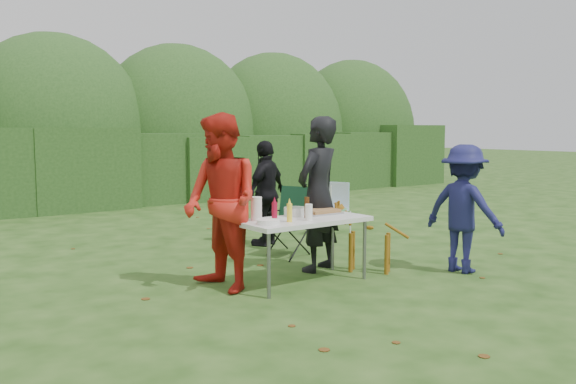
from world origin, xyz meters
TOP-DOWN VIEW (x-y plane):
  - ground at (0.00, 0.00)m, footprint 80.00×80.00m
  - hedge_row at (0.00, 8.00)m, footprint 22.00×1.40m
  - shrub_backdrop at (0.00, 9.60)m, footprint 20.00×2.60m
  - folding_table at (-0.11, 0.01)m, footprint 1.50×0.70m
  - person_cook at (0.42, 0.39)m, footprint 0.80×0.65m
  - person_red_jacket at (-1.01, 0.30)m, footprint 0.76×0.96m
  - person_black_puffy at (0.86, 2.12)m, footprint 1.00×0.72m
  - child at (1.79, -0.73)m, footprint 0.72×1.08m
  - dog at (0.87, -0.05)m, footprint 0.80×0.91m
  - camping_chair at (0.66, 1.32)m, footprint 0.77×0.77m
  - lawn_chair at (2.26, 2.25)m, footprint 0.67×0.67m
  - food_tray at (0.27, 0.16)m, footprint 0.45×0.30m
  - focaccia_bread at (0.27, 0.16)m, footprint 0.40×0.26m
  - mustard_bottle at (-0.40, -0.10)m, footprint 0.06×0.06m
  - ketchup_bottle at (-0.55, -0.04)m, footprint 0.06×0.06m
  - beer_bottle at (-0.07, 0.01)m, footprint 0.06×0.06m
  - paper_towel_roll at (-0.62, 0.21)m, footprint 0.12×0.12m
  - cup_stack at (-0.16, -0.14)m, footprint 0.08×0.08m
  - pasta_bowl at (-0.07, 0.23)m, footprint 0.26×0.26m
  - plate_stack at (-0.67, -0.09)m, footprint 0.24×0.24m

SIDE VIEW (x-z plane):
  - ground at x=0.00m, z-range 0.00..0.00m
  - dog at x=0.87m, z-range 0.00..0.83m
  - lawn_chair at x=2.26m, z-range 0.00..0.86m
  - camping_chair at x=0.66m, z-range 0.00..0.95m
  - folding_table at x=-0.11m, z-range 0.32..1.06m
  - food_tray at x=0.27m, z-range 0.74..0.76m
  - plate_stack at x=-0.67m, z-range 0.74..0.79m
  - child at x=1.79m, z-range 0.00..1.55m
  - focaccia_bread at x=0.27m, z-range 0.76..0.80m
  - person_black_puffy at x=0.86m, z-range 0.00..1.57m
  - pasta_bowl at x=-0.07m, z-range 0.74..0.84m
  - cup_stack at x=-0.16m, z-range 0.74..0.92m
  - mustard_bottle at x=-0.40m, z-range 0.74..0.94m
  - hedge_row at x=0.00m, z-range 0.00..1.70m
  - ketchup_bottle at x=-0.55m, z-range 0.74..0.96m
  - beer_bottle at x=-0.07m, z-range 0.74..0.98m
  - paper_towel_roll at x=-0.62m, z-range 0.74..1.00m
  - person_cook at x=0.42m, z-range 0.00..1.89m
  - person_red_jacket at x=-1.01m, z-range 0.00..1.92m
  - shrub_backdrop at x=0.00m, z-range 0.00..3.20m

